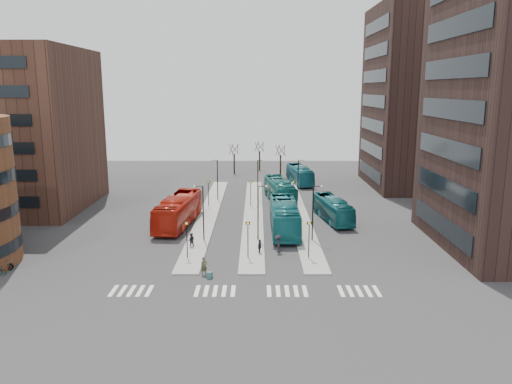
{
  "coord_description": "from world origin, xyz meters",
  "views": [
    {
      "loc": [
        2.5,
        -34.99,
        16.57
      ],
      "look_at": [
        2.37,
        20.47,
        5.0
      ],
      "focal_mm": 35.0,
      "sensor_mm": 36.0,
      "label": 1
    }
  ],
  "objects_px": {
    "commuter_a": "(191,240)",
    "commuter_c": "(278,244)",
    "suitcase": "(210,275)",
    "teal_bus_b": "(280,190)",
    "teal_bus_d": "(300,175)",
    "commuter_b": "(260,247)",
    "bicycle_far": "(7,264)",
    "teal_bus_a": "(284,216)",
    "teal_bus_c": "(333,209)",
    "red_bus": "(178,211)",
    "bicycle_mid": "(3,265)",
    "traveller": "(204,266)"
  },
  "relations": [
    {
      "from": "teal_bus_b",
      "to": "bicycle_far",
      "type": "relative_size",
      "value": 7.45
    },
    {
      "from": "commuter_a",
      "to": "teal_bus_d",
      "type": "bearing_deg",
      "value": -119.9
    },
    {
      "from": "teal_bus_c",
      "to": "teal_bus_d",
      "type": "xyz_separation_m",
      "value": [
        -2.1,
        25.25,
        0.09
      ]
    },
    {
      "from": "teal_bus_d",
      "to": "bicycle_mid",
      "type": "xyz_separation_m",
      "value": [
        -31.05,
        -43.33,
        -1.04
      ]
    },
    {
      "from": "teal_bus_a",
      "to": "commuter_c",
      "type": "distance_m",
      "value": 7.94
    },
    {
      "from": "teal_bus_a",
      "to": "commuter_b",
      "type": "relative_size",
      "value": 8.33
    },
    {
      "from": "commuter_a",
      "to": "bicycle_mid",
      "type": "bearing_deg",
      "value": 14.31
    },
    {
      "from": "red_bus",
      "to": "traveller",
      "type": "height_order",
      "value": "red_bus"
    },
    {
      "from": "teal_bus_a",
      "to": "commuter_c",
      "type": "xyz_separation_m",
      "value": [
        -1.04,
        -7.82,
        -0.88
      ]
    },
    {
      "from": "teal_bus_a",
      "to": "bicycle_far",
      "type": "relative_size",
      "value": 8.06
    },
    {
      "from": "red_bus",
      "to": "bicycle_mid",
      "type": "relative_size",
      "value": 7.7
    },
    {
      "from": "teal_bus_b",
      "to": "bicycle_far",
      "type": "height_order",
      "value": "teal_bus_b"
    },
    {
      "from": "suitcase",
      "to": "teal_bus_a",
      "type": "bearing_deg",
      "value": 82.47
    },
    {
      "from": "teal_bus_c",
      "to": "commuter_b",
      "type": "relative_size",
      "value": 6.75
    },
    {
      "from": "commuter_b",
      "to": "teal_bus_a",
      "type": "bearing_deg",
      "value": -1.96
    },
    {
      "from": "commuter_a",
      "to": "bicycle_mid",
      "type": "distance_m",
      "value": 17.89
    },
    {
      "from": "bicycle_mid",
      "to": "teal_bus_d",
      "type": "bearing_deg",
      "value": -47.98
    },
    {
      "from": "commuter_a",
      "to": "commuter_c",
      "type": "height_order",
      "value": "commuter_c"
    },
    {
      "from": "teal_bus_b",
      "to": "teal_bus_d",
      "type": "distance_m",
      "value": 14.93
    },
    {
      "from": "teal_bus_c",
      "to": "traveller",
      "type": "height_order",
      "value": "teal_bus_c"
    },
    {
      "from": "teal_bus_a",
      "to": "red_bus",
      "type": "bearing_deg",
      "value": 168.19
    },
    {
      "from": "red_bus",
      "to": "bicycle_far",
      "type": "distance_m",
      "value": 20.58
    },
    {
      "from": "teal_bus_a",
      "to": "teal_bus_d",
      "type": "height_order",
      "value": "teal_bus_a"
    },
    {
      "from": "suitcase",
      "to": "teal_bus_d",
      "type": "xyz_separation_m",
      "value": [
        11.78,
        45.14,
        1.26
      ]
    },
    {
      "from": "suitcase",
      "to": "teal_bus_b",
      "type": "height_order",
      "value": "teal_bus_b"
    },
    {
      "from": "commuter_b",
      "to": "bicycle_far",
      "type": "relative_size",
      "value": 0.97
    },
    {
      "from": "commuter_a",
      "to": "commuter_c",
      "type": "bearing_deg",
      "value": 162.49
    },
    {
      "from": "commuter_b",
      "to": "bicycle_far",
      "type": "height_order",
      "value": "commuter_b"
    },
    {
      "from": "commuter_b",
      "to": "commuter_c",
      "type": "bearing_deg",
      "value": -54.67
    },
    {
      "from": "commuter_a",
      "to": "commuter_c",
      "type": "relative_size",
      "value": 0.87
    },
    {
      "from": "teal_bus_d",
      "to": "traveller",
      "type": "xyz_separation_m",
      "value": [
        -12.35,
        -44.31,
        -0.71
      ]
    },
    {
      "from": "traveller",
      "to": "bicycle_far",
      "type": "xyz_separation_m",
      "value": [
        -18.7,
        1.62,
        -0.42
      ]
    },
    {
      "from": "suitcase",
      "to": "commuter_c",
      "type": "relative_size",
      "value": 0.32
    },
    {
      "from": "bicycle_far",
      "to": "teal_bus_c",
      "type": "bearing_deg",
      "value": -46.21
    },
    {
      "from": "red_bus",
      "to": "commuter_b",
      "type": "distance_m",
      "value": 14.94
    },
    {
      "from": "red_bus",
      "to": "bicycle_far",
      "type": "xyz_separation_m",
      "value": [
        -13.81,
        -15.19,
        -1.4
      ]
    },
    {
      "from": "suitcase",
      "to": "teal_bus_b",
      "type": "relative_size",
      "value": 0.05
    },
    {
      "from": "suitcase",
      "to": "bicycle_far",
      "type": "relative_size",
      "value": 0.36
    },
    {
      "from": "teal_bus_c",
      "to": "commuter_a",
      "type": "xyz_separation_m",
      "value": [
        -16.62,
        -11.23,
        -0.66
      ]
    },
    {
      "from": "teal_bus_b",
      "to": "bicycle_far",
      "type": "xyz_separation_m",
      "value": [
        -26.85,
        -28.36,
        -1.24
      ]
    },
    {
      "from": "teal_bus_d",
      "to": "bicycle_mid",
      "type": "height_order",
      "value": "teal_bus_d"
    },
    {
      "from": "red_bus",
      "to": "traveller",
      "type": "xyz_separation_m",
      "value": [
        4.89,
        -16.81,
        -0.98
      ]
    },
    {
      "from": "teal_bus_a",
      "to": "commuter_a",
      "type": "bearing_deg",
      "value": -148.28
    },
    {
      "from": "teal_bus_a",
      "to": "teal_bus_d",
      "type": "distance_m",
      "value": 30.48
    },
    {
      "from": "teal_bus_d",
      "to": "commuter_b",
      "type": "bearing_deg",
      "value": -109.2
    },
    {
      "from": "teal_bus_c",
      "to": "commuter_c",
      "type": "relative_size",
      "value": 5.71
    },
    {
      "from": "teal_bus_b",
      "to": "commuter_b",
      "type": "xyz_separation_m",
      "value": [
        -3.08,
        -24.27,
        -0.89
      ]
    },
    {
      "from": "bicycle_mid",
      "to": "bicycle_far",
      "type": "xyz_separation_m",
      "value": [
        0.0,
        0.64,
        -0.09
      ]
    },
    {
      "from": "teal_bus_d",
      "to": "bicycle_mid",
      "type": "distance_m",
      "value": 53.32
    },
    {
      "from": "commuter_a",
      "to": "bicycle_far",
      "type": "distance_m",
      "value": 17.66
    }
  ]
}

